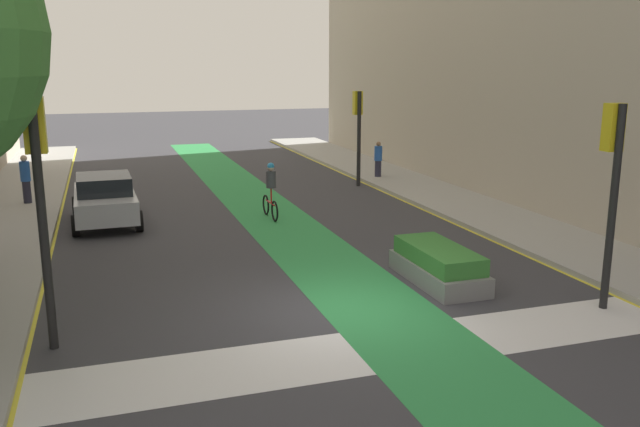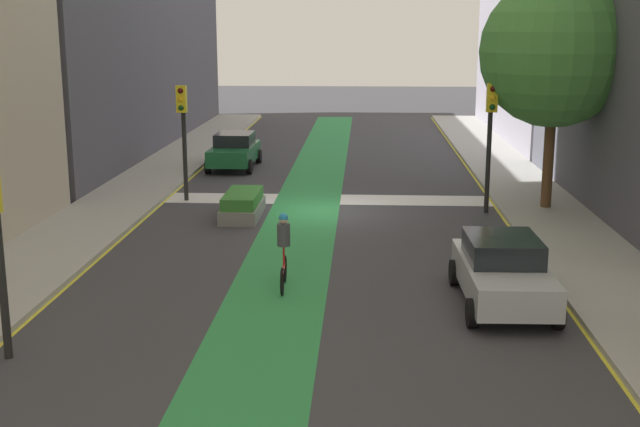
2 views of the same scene
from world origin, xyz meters
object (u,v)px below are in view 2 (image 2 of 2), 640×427
at_px(cyclist_in_lane, 284,249).
at_px(traffic_signal_near_right, 183,121).
at_px(car_green_right_near, 234,150).
at_px(median_planter, 243,205).
at_px(traffic_signal_near_left, 491,123).
at_px(car_silver_left_far, 503,271).
at_px(street_tree_near, 555,52).

bearing_deg(cyclist_in_lane, traffic_signal_near_right, -65.26).
bearing_deg(cyclist_in_lane, car_green_right_near, -77.18).
bearing_deg(median_planter, traffic_signal_near_right, -44.95).
distance_m(traffic_signal_near_left, car_silver_left_far, 9.83).
xyz_separation_m(traffic_signal_near_left, car_green_right_near, (10.05, -8.61, -2.29)).
bearing_deg(car_green_right_near, traffic_signal_near_right, 84.55).
relative_size(car_green_right_near, cyclist_in_lane, 2.28).
bearing_deg(car_silver_left_far, median_planter, -49.45).
bearing_deg(car_green_right_near, median_planter, 100.47).
height_order(traffic_signal_near_left, cyclist_in_lane, traffic_signal_near_left).
distance_m(traffic_signal_near_right, car_silver_left_far, 14.79).
distance_m(car_green_right_near, median_planter, 9.81).
distance_m(cyclist_in_lane, median_planter, 7.80).
bearing_deg(traffic_signal_near_right, cyclist_in_lane, 114.74).
xyz_separation_m(car_green_right_near, median_planter, (-1.78, 9.64, -0.40)).
relative_size(traffic_signal_near_right, car_green_right_near, 0.99).
xyz_separation_m(traffic_signal_near_right, car_green_right_near, (-0.69, -7.18, -2.15)).
bearing_deg(traffic_signal_near_left, traffic_signal_near_right, -7.59).
height_order(cyclist_in_lane, street_tree_near, street_tree_near).
relative_size(car_green_right_near, car_silver_left_far, 1.00).
bearing_deg(traffic_signal_near_right, traffic_signal_near_left, 172.41).
bearing_deg(street_tree_near, car_silver_left_far, 72.70).
relative_size(traffic_signal_near_right, street_tree_near, 0.54).
height_order(traffic_signal_near_right, car_green_right_near, traffic_signal_near_right).
xyz_separation_m(traffic_signal_near_right, car_silver_left_far, (-9.72, 10.94, -2.15)).
xyz_separation_m(traffic_signal_near_left, street_tree_near, (-2.09, -0.48, 2.32)).
bearing_deg(cyclist_in_lane, median_planter, -74.21).
xyz_separation_m(street_tree_near, median_planter, (10.36, 1.51, -5.01)).
bearing_deg(car_silver_left_far, cyclist_in_lane, -10.92).
height_order(traffic_signal_near_left, street_tree_near, street_tree_near).
distance_m(car_silver_left_far, cyclist_in_lane, 5.23).
xyz_separation_m(traffic_signal_near_right, street_tree_near, (-12.83, 0.95, 2.47)).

